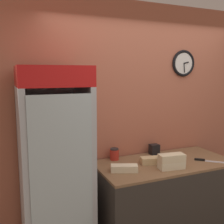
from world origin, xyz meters
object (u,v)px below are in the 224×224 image
sandwich_flat_left (153,160)px  chefs_knife (206,160)px  condiment_jar (114,154)px  beverage_cooler (54,161)px  sandwich_stack_bottom (171,165)px  sandwich_stack_middle (172,158)px  napkin_dispenser (154,149)px  sandwich_flat_right (124,168)px

sandwich_flat_left → chefs_knife: (0.59, -0.16, -0.03)m
condiment_jar → sandwich_flat_left: bearing=-40.2°
beverage_cooler → condiment_jar: bearing=14.8°
sandwich_flat_left → sandwich_stack_bottom: bearing=-65.9°
sandwich_stack_middle → sandwich_flat_left: size_ratio=0.95×
sandwich_stack_bottom → sandwich_stack_middle: size_ratio=1.00×
sandwich_stack_bottom → napkin_dispenser: 0.50m
sandwich_stack_bottom → chefs_knife: size_ratio=0.96×
beverage_cooler → sandwich_stack_middle: bearing=-14.8°
sandwich_stack_middle → napkin_dispenser: size_ratio=2.33×
beverage_cooler → sandwich_flat_left: (1.05, -0.10, -0.10)m
beverage_cooler → sandwich_flat_right: beverage_cooler is taller
sandwich_flat_left → sandwich_flat_right: sandwich_flat_left is taller
sandwich_flat_right → sandwich_stack_middle: bearing=-13.7°
condiment_jar → beverage_cooler: bearing=-165.2°
sandwich_flat_right → sandwich_stack_bottom: bearing=-13.7°
sandwich_flat_left → sandwich_flat_right: 0.40m
napkin_dispenser → sandwich_flat_left: bearing=-123.5°
sandwich_flat_right → condiment_jar: size_ratio=2.18×
beverage_cooler → condiment_jar: 0.74m
condiment_jar → napkin_dispenser: (0.53, 0.00, -0.00)m
sandwich_flat_left → napkin_dispenser: napkin_dispenser is taller
sandwich_stack_middle → chefs_knife: sandwich_stack_middle is taller
sandwich_stack_middle → sandwich_flat_left: bearing=114.1°
sandwich_stack_middle → sandwich_flat_right: bearing=166.3°
beverage_cooler → napkin_dispenser: beverage_cooler is taller
sandwich_stack_middle → sandwich_flat_right: (-0.48, 0.12, -0.08)m
chefs_knife → beverage_cooler: bearing=171.0°
sandwich_stack_middle → chefs_knife: size_ratio=0.96×
beverage_cooler → chefs_knife: (1.63, -0.26, -0.13)m
beverage_cooler → sandwich_stack_bottom: size_ratio=7.02×
sandwich_stack_bottom → sandwich_flat_left: sandwich_stack_bottom is taller
chefs_knife → condiment_jar: condiment_jar is taller
chefs_knife → condiment_jar: (-0.92, 0.45, 0.06)m
beverage_cooler → sandwich_flat_right: bearing=-15.5°
sandwich_flat_left → napkin_dispenser: (0.19, 0.29, 0.02)m
sandwich_stack_middle → sandwich_flat_right: sandwich_stack_middle is taller
chefs_knife → napkin_dispenser: size_ratio=2.42×
sandwich_stack_middle → sandwich_flat_left: 0.24m
sandwich_stack_bottom → condiment_jar: size_ratio=2.12×
sandwich_stack_bottom → napkin_dispenser: size_ratio=2.32×
sandwich_stack_middle → napkin_dispenser: 0.50m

